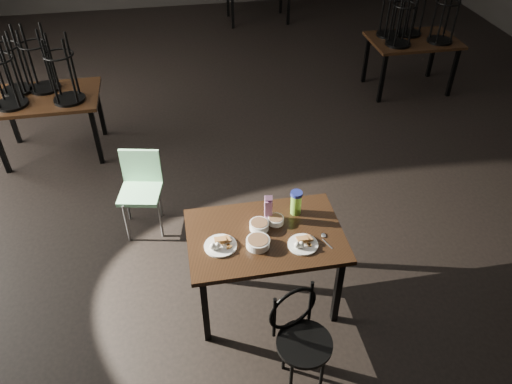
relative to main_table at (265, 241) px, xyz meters
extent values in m
plane|color=black|center=(0.49, 1.75, -0.67)|extent=(12.00, 12.00, 0.00)
cube|color=black|center=(0.00, 0.00, 0.06)|extent=(1.20, 0.80, 0.04)
cube|color=black|center=(-0.52, -0.32, -0.32)|extent=(0.05, 0.05, 0.71)
cube|color=black|center=(0.52, -0.32, -0.32)|extent=(0.05, 0.05, 0.71)
cube|color=black|center=(-0.52, 0.32, -0.32)|extent=(0.05, 0.05, 0.71)
cube|color=black|center=(0.52, 0.32, -0.32)|extent=(0.05, 0.05, 0.71)
cylinder|color=white|center=(-0.36, -0.07, 0.09)|extent=(0.25, 0.25, 0.01)
cube|color=#A9713B|center=(-0.35, -0.03, 0.14)|extent=(0.09, 0.09, 0.04)
cube|color=#A9713B|center=(-0.32, -0.03, 0.14)|extent=(0.10, 0.10, 0.03)
ellipsoid|color=white|center=(-0.41, -0.11, 0.12)|extent=(0.05, 0.05, 0.06)
ellipsoid|color=white|center=(-0.38, -0.11, 0.12)|extent=(0.05, 0.05, 0.06)
cylinder|color=white|center=(0.25, -0.17, 0.09)|extent=(0.23, 0.23, 0.01)
cube|color=#A9713B|center=(0.26, -0.13, 0.13)|extent=(0.08, 0.08, 0.04)
cube|color=#A9713B|center=(0.29, -0.13, 0.13)|extent=(0.10, 0.10, 0.03)
ellipsoid|color=white|center=(0.20, -0.20, 0.12)|extent=(0.04, 0.04, 0.06)
ellipsoid|color=white|center=(0.23, -0.20, 0.12)|extent=(0.04, 0.04, 0.06)
cylinder|color=white|center=(-0.03, 0.07, 0.11)|extent=(0.15, 0.15, 0.06)
cylinder|color=brown|center=(-0.03, 0.07, 0.13)|extent=(0.13, 0.13, 0.01)
cylinder|color=white|center=(0.11, 0.11, 0.10)|extent=(0.13, 0.13, 0.05)
cylinder|color=brown|center=(0.11, 0.11, 0.12)|extent=(0.11, 0.11, 0.01)
cylinder|color=white|center=(-0.08, -0.11, 0.11)|extent=(0.18, 0.18, 0.06)
cylinder|color=brown|center=(-0.08, -0.11, 0.13)|extent=(0.15, 0.15, 0.01)
cube|color=#8D196F|center=(0.06, 0.17, 0.17)|extent=(0.07, 0.07, 0.19)
cube|color=#8D196F|center=(0.06, 0.17, 0.29)|extent=(0.07, 0.07, 0.06)
cylinder|color=#86CE3C|center=(0.29, 0.20, 0.17)|extent=(0.11, 0.11, 0.18)
cylinder|color=navy|center=(0.29, 0.20, 0.27)|extent=(0.12, 0.12, 0.03)
ellipsoid|color=silver|center=(0.44, -0.09, 0.08)|extent=(0.05, 0.06, 0.01)
cube|color=silver|center=(0.44, -0.19, 0.08)|extent=(0.05, 0.12, 0.00)
cylinder|color=black|center=(0.12, -0.80, -0.23)|extent=(0.39, 0.39, 0.03)
torus|color=black|center=(0.07, -0.64, -0.03)|extent=(0.37, 0.15, 0.38)
cylinder|color=black|center=(0.23, -0.69, -0.45)|extent=(0.03, 0.03, 0.44)
cylinder|color=black|center=(0.01, -0.69, -0.45)|extent=(0.03, 0.03, 0.44)
cylinder|color=black|center=(0.01, -0.91, -0.45)|extent=(0.03, 0.03, 0.44)
cylinder|color=black|center=(0.23, -0.91, -0.45)|extent=(0.03, 0.03, 0.44)
cube|color=#7FC694|center=(-0.99, 1.09, -0.23)|extent=(0.45, 0.45, 0.04)
cube|color=#7FC694|center=(-0.96, 1.25, -0.04)|extent=(0.38, 0.11, 0.36)
cylinder|color=slate|center=(-1.15, 0.93, -0.45)|extent=(0.02, 0.02, 0.44)
cylinder|color=slate|center=(-0.83, 0.93, -0.45)|extent=(0.02, 0.02, 0.44)
cylinder|color=slate|center=(-1.15, 1.25, -0.45)|extent=(0.02, 0.02, 0.44)
cylinder|color=slate|center=(-0.83, 1.25, -0.45)|extent=(0.02, 0.02, 0.44)
cube|color=black|center=(-2.01, 2.63, 0.06)|extent=(1.20, 0.80, 0.04)
cube|color=black|center=(-2.53, 2.31, -0.32)|extent=(0.05, 0.05, 0.71)
cube|color=black|center=(-1.49, 2.31, -0.32)|extent=(0.05, 0.05, 0.71)
cube|color=black|center=(-2.53, 2.95, -0.32)|extent=(0.05, 0.05, 0.71)
cube|color=black|center=(-1.49, 2.95, -0.32)|extent=(0.05, 0.05, 0.71)
cylinder|color=black|center=(-2.31, 2.48, 0.09)|extent=(0.34, 0.34, 0.03)
cylinder|color=black|center=(-2.21, 2.58, 0.46)|extent=(0.03, 0.03, 0.70)
cylinder|color=black|center=(-2.21, 2.38, 0.46)|extent=(0.03, 0.03, 0.70)
cylinder|color=black|center=(-1.71, 2.48, 0.09)|extent=(0.34, 0.34, 0.03)
torus|color=black|center=(-1.71, 2.48, 0.59)|extent=(0.32, 0.32, 0.02)
cylinder|color=black|center=(-1.61, 2.58, 0.46)|extent=(0.03, 0.03, 0.70)
cylinder|color=black|center=(-1.81, 2.58, 0.46)|extent=(0.03, 0.03, 0.70)
cylinder|color=black|center=(-1.81, 2.38, 0.46)|extent=(0.03, 0.03, 0.70)
cylinder|color=black|center=(-1.61, 2.38, 0.46)|extent=(0.03, 0.03, 0.70)
cylinder|color=black|center=(-2.01, 2.81, 0.09)|extent=(0.34, 0.34, 0.03)
torus|color=black|center=(-2.01, 2.81, 0.59)|extent=(0.32, 0.32, 0.02)
cylinder|color=black|center=(-1.91, 2.91, 0.46)|extent=(0.03, 0.03, 0.70)
cylinder|color=black|center=(-2.11, 2.91, 0.46)|extent=(0.03, 0.03, 0.70)
cylinder|color=black|center=(-2.11, 2.71, 0.46)|extent=(0.03, 0.03, 0.70)
cylinder|color=black|center=(-1.91, 2.71, 0.46)|extent=(0.03, 0.03, 0.70)
cylinder|color=black|center=(-2.31, 2.81, 0.09)|extent=(0.34, 0.34, 0.03)
torus|color=black|center=(-2.31, 2.81, 0.59)|extent=(0.32, 0.32, 0.02)
cylinder|color=black|center=(-2.21, 2.91, 0.46)|extent=(0.03, 0.03, 0.70)
cylinder|color=black|center=(-2.41, 2.91, 0.46)|extent=(0.03, 0.03, 0.70)
cylinder|color=black|center=(-2.21, 2.71, 0.46)|extent=(0.03, 0.03, 0.70)
cube|color=black|center=(2.77, 3.46, 0.06)|extent=(1.20, 0.80, 0.04)
cube|color=black|center=(2.25, 3.14, -0.32)|extent=(0.05, 0.05, 0.71)
cube|color=black|center=(3.29, 3.14, -0.32)|extent=(0.05, 0.05, 0.71)
cube|color=black|center=(2.25, 3.78, -0.32)|extent=(0.05, 0.05, 0.71)
cube|color=black|center=(3.29, 3.78, -0.32)|extent=(0.05, 0.05, 0.71)
cylinder|color=black|center=(2.47, 3.31, 0.09)|extent=(0.34, 0.34, 0.03)
torus|color=black|center=(2.47, 3.31, 0.59)|extent=(0.32, 0.32, 0.02)
cylinder|color=black|center=(2.57, 3.41, 0.46)|extent=(0.03, 0.03, 0.70)
cylinder|color=black|center=(2.37, 3.41, 0.46)|extent=(0.03, 0.03, 0.70)
cylinder|color=black|center=(2.37, 3.21, 0.46)|extent=(0.03, 0.03, 0.70)
cylinder|color=black|center=(2.57, 3.21, 0.46)|extent=(0.03, 0.03, 0.70)
cylinder|color=black|center=(3.07, 3.31, 0.09)|extent=(0.34, 0.34, 0.03)
torus|color=black|center=(3.07, 3.31, 0.59)|extent=(0.32, 0.32, 0.02)
cylinder|color=black|center=(3.17, 3.41, 0.46)|extent=(0.03, 0.03, 0.70)
cylinder|color=black|center=(2.97, 3.41, 0.46)|extent=(0.03, 0.03, 0.70)
cylinder|color=black|center=(2.97, 3.21, 0.46)|extent=(0.03, 0.03, 0.70)
cylinder|color=black|center=(3.17, 3.21, 0.46)|extent=(0.03, 0.03, 0.70)
cylinder|color=black|center=(2.77, 3.64, 0.09)|extent=(0.34, 0.34, 0.03)
cylinder|color=black|center=(2.87, 3.74, 0.46)|extent=(0.03, 0.03, 0.70)
cylinder|color=black|center=(2.67, 3.74, 0.46)|extent=(0.03, 0.03, 0.70)
cylinder|color=black|center=(2.67, 3.54, 0.46)|extent=(0.03, 0.03, 0.70)
cylinder|color=black|center=(2.87, 3.54, 0.46)|extent=(0.03, 0.03, 0.70)
cylinder|color=black|center=(2.47, 3.64, 0.09)|extent=(0.34, 0.34, 0.03)
cylinder|color=black|center=(2.57, 3.74, 0.46)|extent=(0.03, 0.03, 0.70)
cylinder|color=black|center=(2.37, 3.74, 0.46)|extent=(0.03, 0.03, 0.70)
cylinder|color=black|center=(2.37, 3.54, 0.46)|extent=(0.03, 0.03, 0.70)
cylinder|color=black|center=(2.57, 3.54, 0.46)|extent=(0.03, 0.03, 0.70)
cube|color=black|center=(0.64, 6.31, -0.32)|extent=(0.05, 0.05, 0.71)
cube|color=black|center=(1.68, 6.31, -0.32)|extent=(0.05, 0.05, 0.71)
camera|label=1|loc=(-0.57, -2.73, 2.72)|focal=35.00mm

